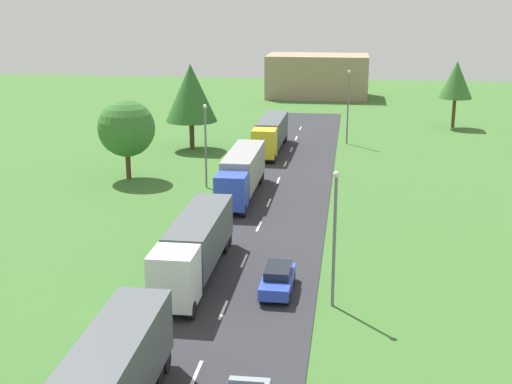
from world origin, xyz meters
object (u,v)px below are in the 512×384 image
object	(u,v)px
truck_third	(242,172)
lamppost_fourth	(348,103)
distant_building	(318,76)
tree_maple	(456,80)
car_third	(278,279)
truck_second	(195,245)
lamppost_second	(335,232)
truck_fourth	(271,133)
lamppost_third	(206,141)
tree_pine	(126,128)
tree_oak	(191,93)

from	to	relation	value
truck_third	lamppost_fourth	size ratio (longest dim) A/B	1.47
truck_third	distant_building	world-z (taller)	distant_building
truck_third	tree_maple	size ratio (longest dim) A/B	1.45
car_third	tree_maple	size ratio (longest dim) A/B	0.50
truck_second	lamppost_fourth	size ratio (longest dim) A/B	1.48
car_third	lamppost_second	size ratio (longest dim) A/B	0.56
lamppost_fourth	distant_building	bearing A→B (deg)	98.06
truck_second	tree_maple	xyz separation A→B (m)	(22.43, 54.59, 4.14)
truck_fourth	lamppost_third	xyz separation A→B (m)	(-3.98, -15.97, 2.15)
lamppost_third	tree_pine	world-z (taller)	lamppost_third
truck_third	lamppost_fourth	world-z (taller)	lamppost_fourth
truck_second	lamppost_second	distance (m)	9.23
tree_oak	truck_second	bearing A→B (deg)	-76.71
tree_pine	lamppost_third	bearing A→B (deg)	-14.87
tree_pine	truck_third	bearing A→B (deg)	-21.44
lamppost_second	lamppost_third	size ratio (longest dim) A/B	1.02
tree_maple	tree_pine	world-z (taller)	tree_maple
truck_third	lamppost_second	world-z (taller)	lamppost_second
lamppost_second	tree_pine	xyz separation A→B (m)	(-20.11, 25.76, 0.50)
lamppost_third	tree_pine	size ratio (longest dim) A/B	1.00
car_third	lamppost_second	distance (m)	4.94
truck_fourth	truck_second	bearing A→B (deg)	-90.49
truck_second	tree_pine	distance (m)	25.77
truck_second	truck_third	xyz separation A→B (m)	(-0.02, 18.27, 0.06)
truck_fourth	car_third	distance (m)	38.62
lamppost_second	lamppost_fourth	size ratio (longest dim) A/B	0.90
distant_building	truck_fourth	bearing A→B (deg)	-93.53
truck_second	distant_building	distance (m)	81.66
truck_second	lamppost_fourth	world-z (taller)	lamppost_fourth
lamppost_third	tree_pine	distance (m)	8.27
car_third	lamppost_third	bearing A→B (deg)	111.78
tree_oak	distant_building	xyz separation A→B (m)	(11.76, 44.87, -2.78)
lamppost_third	tree_maple	xyz separation A→B (m)	(26.09, 33.88, 2.00)
lamppost_second	distant_building	distance (m)	84.70
truck_fourth	lamppost_second	bearing A→B (deg)	-78.37
truck_third	distant_building	distance (m)	63.42
car_third	lamppost_third	xyz separation A→B (m)	(-8.91, 22.31, 3.41)
lamppost_second	truck_fourth	bearing A→B (deg)	101.63
truck_fourth	lamppost_fourth	size ratio (longest dim) A/B	1.54
truck_second	distant_building	size ratio (longest dim) A/B	0.75
truck_third	tree_oak	xyz separation A→B (m)	(-8.65, 18.46, 4.19)
truck_third	lamppost_third	world-z (taller)	lamppost_third
truck_fourth	distant_building	bearing A→B (deg)	86.47
truck_third	truck_fourth	xyz separation A→B (m)	(0.34, 18.42, -0.07)
truck_fourth	lamppost_third	bearing A→B (deg)	-104.00
lamppost_fourth	truck_second	bearing A→B (deg)	-101.64
car_third	tree_pine	world-z (taller)	tree_pine
truck_second	lamppost_third	size ratio (longest dim) A/B	1.68
lamppost_third	tree_oak	xyz separation A→B (m)	(-5.01, 16.01, 2.11)
lamppost_third	distant_building	size ratio (longest dim) A/B	0.44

